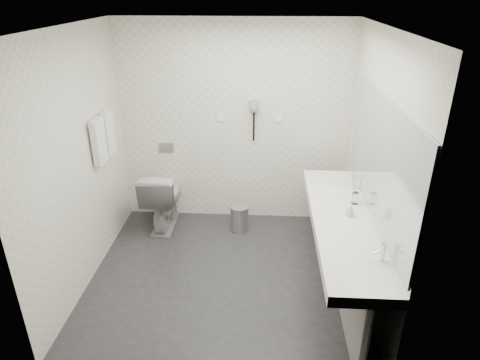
{
  "coord_description": "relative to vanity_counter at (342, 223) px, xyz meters",
  "views": [
    {
      "loc": [
        0.38,
        -3.63,
        2.81
      ],
      "look_at": [
        0.15,
        0.15,
        1.05
      ],
      "focal_mm": 31.51,
      "sensor_mm": 36.0,
      "label": 1
    }
  ],
  "objects": [
    {
      "name": "floor",
      "position": [
        -1.12,
        0.2,
        -0.8
      ],
      "size": [
        2.8,
        2.8,
        0.0
      ],
      "primitive_type": "plane",
      "color": "#27262B",
      "rests_on": "ground"
    },
    {
      "name": "ceiling",
      "position": [
        -1.12,
        0.2,
        1.7
      ],
      "size": [
        2.8,
        2.8,
        0.0
      ],
      "primitive_type": "plane",
      "rotation": [
        3.14,
        0.0,
        0.0
      ],
      "color": "white",
      "rests_on": "wall_back"
    },
    {
      "name": "wall_back",
      "position": [
        -1.12,
        1.5,
        0.45
      ],
      "size": [
        2.8,
        0.0,
        2.8
      ],
      "primitive_type": "plane",
      "rotation": [
        1.57,
        0.0,
        0.0
      ],
      "color": "white",
      "rests_on": "floor"
    },
    {
      "name": "wall_front",
      "position": [
        -1.12,
        -1.1,
        0.45
      ],
      "size": [
        2.8,
        0.0,
        2.8
      ],
      "primitive_type": "plane",
      "rotation": [
        -1.57,
        0.0,
        0.0
      ],
      "color": "white",
      "rests_on": "floor"
    },
    {
      "name": "wall_left",
      "position": [
        -2.52,
        0.2,
        0.45
      ],
      "size": [
        0.0,
        2.6,
        2.6
      ],
      "primitive_type": "plane",
      "rotation": [
        1.57,
        0.0,
        1.57
      ],
      "color": "white",
      "rests_on": "floor"
    },
    {
      "name": "wall_right",
      "position": [
        0.27,
        0.2,
        0.45
      ],
      "size": [
        0.0,
        2.6,
        2.6
      ],
      "primitive_type": "plane",
      "rotation": [
        1.57,
        0.0,
        -1.57
      ],
      "color": "white",
      "rests_on": "floor"
    },
    {
      "name": "vanity_counter",
      "position": [
        0.0,
        0.0,
        0.0
      ],
      "size": [
        0.55,
        2.2,
        0.1
      ],
      "primitive_type": "cube",
      "color": "white",
      "rests_on": "floor"
    },
    {
      "name": "vanity_panel",
      "position": [
        0.02,
        0.0,
        -0.42
      ],
      "size": [
        0.03,
        2.15,
        0.75
      ],
      "primitive_type": "cube",
      "color": "gray",
      "rests_on": "floor"
    },
    {
      "name": "vanity_post_near",
      "position": [
        0.05,
        -1.04,
        -0.42
      ],
      "size": [
        0.06,
        0.06,
        0.75
      ],
      "primitive_type": "cylinder",
      "color": "silver",
      "rests_on": "floor"
    },
    {
      "name": "vanity_post_far",
      "position": [
        0.05,
        1.04,
        -0.42
      ],
      "size": [
        0.06,
        0.06,
        0.75
      ],
      "primitive_type": "cylinder",
      "color": "silver",
      "rests_on": "floor"
    },
    {
      "name": "mirror",
      "position": [
        0.26,
        0.0,
        0.65
      ],
      "size": [
        0.02,
        2.2,
        1.05
      ],
      "primitive_type": "cube",
      "color": "#B2BCC6",
      "rests_on": "wall_right"
    },
    {
      "name": "basin_near",
      "position": [
        0.0,
        -0.65,
        0.04
      ],
      "size": [
        0.4,
        0.31,
        0.05
      ],
      "primitive_type": "ellipsoid",
      "color": "white",
      "rests_on": "vanity_counter"
    },
    {
      "name": "basin_far",
      "position": [
        0.0,
        0.65,
        0.04
      ],
      "size": [
        0.4,
        0.31,
        0.05
      ],
      "primitive_type": "ellipsoid",
      "color": "white",
      "rests_on": "vanity_counter"
    },
    {
      "name": "faucet_near",
      "position": [
        0.19,
        -0.65,
        0.12
      ],
      "size": [
        0.04,
        0.04,
        0.15
      ],
      "primitive_type": "cylinder",
      "color": "silver",
      "rests_on": "vanity_counter"
    },
    {
      "name": "faucet_far",
      "position": [
        0.19,
        0.65,
        0.12
      ],
      "size": [
        0.04,
        0.04,
        0.15
      ],
      "primitive_type": "cylinder",
      "color": "silver",
      "rests_on": "vanity_counter"
    },
    {
      "name": "soap_bottle_a",
      "position": [
        0.07,
        0.04,
        0.11
      ],
      "size": [
        0.07,
        0.07,
        0.11
      ],
      "primitive_type": "imported",
      "rotation": [
        0.0,
        0.0,
        0.47
      ],
      "color": "silver",
      "rests_on": "vanity_counter"
    },
    {
      "name": "glass_left",
      "position": [
        0.16,
        0.3,
        0.11
      ],
      "size": [
        0.08,
        0.08,
        0.12
      ],
      "primitive_type": "cylinder",
      "rotation": [
        0.0,
        0.0,
        0.22
      ],
      "color": "silver",
      "rests_on": "vanity_counter"
    },
    {
      "name": "toilet",
      "position": [
        -2.0,
        1.18,
        -0.41
      ],
      "size": [
        0.44,
        0.77,
        0.77
      ],
      "primitive_type": "imported",
      "rotation": [
        0.0,
        0.0,
        3.14
      ],
      "color": "white",
      "rests_on": "floor"
    },
    {
      "name": "flush_plate",
      "position": [
        -1.98,
        1.49,
        0.15
      ],
      "size": [
        0.18,
        0.02,
        0.12
      ],
      "primitive_type": "cube",
      "color": "#B2B5BA",
      "rests_on": "wall_back"
    },
    {
      "name": "pedal_bin",
      "position": [
        -1.03,
        1.12,
        -0.64
      ],
      "size": [
        0.25,
        0.25,
        0.32
      ],
      "primitive_type": "cylinder",
      "rotation": [
        0.0,
        0.0,
        -0.09
      ],
      "color": "#B2B5BA",
      "rests_on": "floor"
    },
    {
      "name": "bin_lid",
      "position": [
        -1.03,
        1.12,
        -0.48
      ],
      "size": [
        0.23,
        0.23,
        0.02
      ],
      "primitive_type": "cylinder",
      "color": "#B2B5BA",
      "rests_on": "pedal_bin"
    },
    {
      "name": "towel_rail",
      "position": [
        -2.47,
        0.75,
        0.75
      ],
      "size": [
        0.02,
        0.62,
        0.02
      ],
      "primitive_type": "cylinder",
      "rotation": [
        1.57,
        0.0,
        0.0
      ],
      "color": "silver",
      "rests_on": "wall_left"
    },
    {
      "name": "towel_near",
      "position": [
        -2.46,
        0.61,
        0.53
      ],
      "size": [
        0.07,
        0.24,
        0.48
      ],
      "primitive_type": "cube",
      "color": "white",
      "rests_on": "towel_rail"
    },
    {
      "name": "towel_far",
      "position": [
        -2.46,
        0.89,
        0.53
      ],
      "size": [
        0.07,
        0.24,
        0.48
      ],
      "primitive_type": "cube",
      "color": "white",
      "rests_on": "towel_rail"
    },
    {
      "name": "dryer_cradle",
      "position": [
        -0.88,
        1.47,
        0.7
      ],
      "size": [
        0.1,
        0.04,
        0.14
      ],
      "primitive_type": "cube",
      "color": "#95969B",
      "rests_on": "wall_back"
    },
    {
      "name": "dryer_barrel",
      "position": [
        -0.88,
        1.4,
        0.73
      ],
      "size": [
        0.08,
        0.14,
        0.08
      ],
      "primitive_type": "cylinder",
      "rotation": [
        1.57,
        0.0,
        0.0
      ],
      "color": "#95969B",
      "rests_on": "dryer_cradle"
    },
    {
      "name": "dryer_cord",
      "position": [
        -0.88,
        1.46,
        0.45
      ],
      "size": [
        0.02,
        0.02,
        0.35
      ],
      "primitive_type": "cylinder",
      "color": "black",
      "rests_on": "dryer_cradle"
    },
    {
      "name": "switch_plate_a",
      "position": [
        -1.27,
        1.49,
        0.55
      ],
      "size": [
        0.09,
        0.02,
        0.09
      ],
      "primitive_type": "cube",
      "color": "white",
      "rests_on": "wall_back"
    },
    {
      "name": "switch_plate_b",
      "position": [
        -0.57,
        1.49,
        0.55
      ],
      "size": [
        0.09,
        0.02,
        0.09
      ],
      "primitive_type": "cube",
      "color": "white",
      "rests_on": "wall_back"
    }
  ]
}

